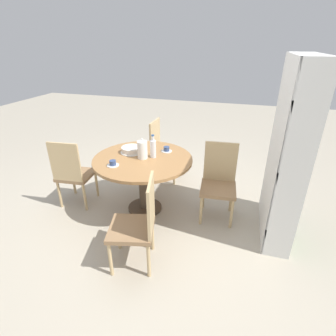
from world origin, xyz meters
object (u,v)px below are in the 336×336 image
object	(u,v)px
bookshelf	(284,158)
coffee_pot	(142,149)
cake_main	(131,150)
cup_b	(167,149)
chair_c	(73,173)
cup_a	(113,164)
chair_d	(138,223)
chair_b	(163,150)
chair_a	(219,181)
water_bottle	(153,148)

from	to	relation	value
bookshelf	coffee_pot	bearing A→B (deg)	92.05
cake_main	cup_b	bearing A→B (deg)	111.15
chair_c	coffee_pot	xyz separation A→B (m)	(-0.16, 0.92, 0.37)
chair_c	cup_a	distance (m)	0.75
chair_d	bookshelf	xyz separation A→B (m)	(-0.95, 1.30, 0.43)
chair_b	chair_c	world-z (taller)	same
chair_a	cup_a	distance (m)	1.29
chair_d	chair_b	bearing A→B (deg)	176.50
water_bottle	chair_b	bearing A→B (deg)	-169.74
water_bottle	chair_a	bearing A→B (deg)	96.31
bookshelf	chair_b	bearing A→B (deg)	61.53
chair_c	bookshelf	xyz separation A→B (m)	(-0.21, 2.52, 0.43)
chair_a	water_bottle	xyz separation A→B (m)	(0.09, -0.81, 0.37)
chair_d	cup_b	xyz separation A→B (m)	(-1.18, -0.08, 0.28)
cup_b	cake_main	bearing A→B (deg)	-68.85
chair_a	chair_b	distance (m)	1.25
chair_a	cup_a	xyz separation A→B (m)	(0.45, -1.18, 0.28)
cake_main	chair_b	bearing A→B (deg)	168.90
chair_b	cake_main	world-z (taller)	chair_b
cake_main	cup_a	size ratio (longest dim) A/B	2.02
chair_c	cup_a	bearing A→B (deg)	162.76
chair_d	coffee_pot	distance (m)	1.01
chair_a	cake_main	world-z (taller)	chair_a
coffee_pot	cup_b	bearing A→B (deg)	142.82
chair_c	cup_a	size ratio (longest dim) A/B	6.80
coffee_pot	cup_b	size ratio (longest dim) A/B	1.84
water_bottle	chair_c	bearing A→B (deg)	-77.99
chair_a	cake_main	xyz separation A→B (m)	(0.03, -1.13, 0.29)
cup_b	bookshelf	bearing A→B (deg)	80.33
chair_c	cup_a	world-z (taller)	chair_c
chair_b	coffee_pot	size ratio (longest dim) A/B	3.70
chair_a	chair_d	world-z (taller)	same
cup_b	water_bottle	bearing A→B (deg)	-24.60
bookshelf	cup_a	size ratio (longest dim) A/B	13.94
chair_b	bookshelf	distance (m)	1.91
chair_a	cup_a	size ratio (longest dim) A/B	6.80
chair_d	cup_a	xyz separation A→B (m)	(-0.59, -0.54, 0.28)
bookshelf	water_bottle	world-z (taller)	bookshelf
chair_a	bookshelf	distance (m)	0.79
chair_b	bookshelf	world-z (taller)	bookshelf
bookshelf	cake_main	world-z (taller)	bookshelf
chair_c	water_bottle	world-z (taller)	water_bottle
chair_a	cup_b	size ratio (longest dim) A/B	6.80
chair_a	cake_main	bearing A→B (deg)	176.35
chair_a	chair_d	distance (m)	1.22
chair_b	cup_b	distance (m)	0.76
chair_d	bookshelf	distance (m)	1.66
bookshelf	chair_a	bearing A→B (deg)	81.47
chair_a	water_bottle	distance (m)	0.90
chair_b	chair_c	xyz separation A→B (m)	(1.10, -0.88, 0.00)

